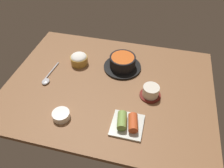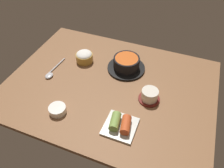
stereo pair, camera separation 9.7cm
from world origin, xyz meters
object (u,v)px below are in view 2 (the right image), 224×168
side_bowl_near (57,109)px  rice_bowl (84,56)px  spoon (51,73)px  tea_cup_with_saucer (150,95)px  kimchi_plate (120,124)px  stone_pot (126,64)px

side_bowl_near → rice_bowl: bearing=97.8°
side_bowl_near → spoon: (-16.33, 20.44, -1.04)cm
tea_cup_with_saucer → spoon: 51.48cm
rice_bowl → kimchi_plate: bearing=-45.5°
rice_bowl → tea_cup_with_saucer: size_ratio=0.93×
tea_cup_with_saucer → stone_pot: bearing=135.2°
rice_bowl → kimchi_plate: size_ratio=0.70×
tea_cup_with_saucer → spoon: (-51.43, -1.01, -2.16)cm
tea_cup_with_saucer → side_bowl_near: 41.15cm
rice_bowl → side_bowl_near: size_ratio=1.23×
stone_pot → tea_cup_with_saucer: stone_pot is taller
tea_cup_with_saucer → rice_bowl: bearing=160.1°
spoon → side_bowl_near: bearing=-51.4°
rice_bowl → kimchi_plate: (32.88, -33.51, -1.19)cm
kimchi_plate → side_bowl_near: (-27.96, -2.46, -0.26)cm
side_bowl_near → spoon: size_ratio=0.42×
kimchi_plate → side_bowl_near: bearing=-175.0°
rice_bowl → spoon: rice_bowl is taller
rice_bowl → tea_cup_with_saucer: 42.58cm
stone_pot → spoon: bearing=-153.1°
rice_bowl → side_bowl_near: 36.34cm
kimchi_plate → rice_bowl: bearing=134.5°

